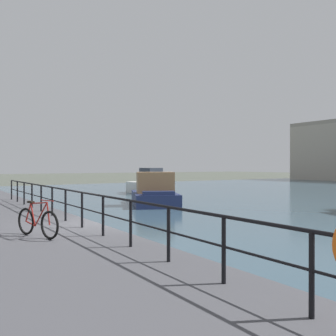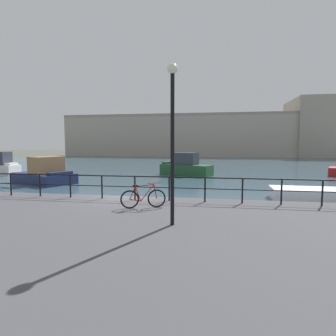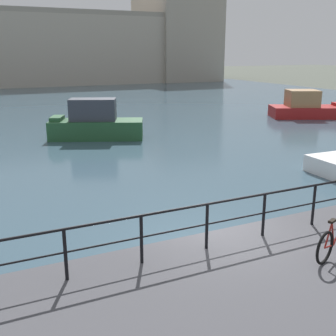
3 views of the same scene
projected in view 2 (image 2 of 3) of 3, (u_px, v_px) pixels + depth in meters
The scene contains 9 objects.
ground_plane at pixel (126, 212), 12.97m from camera, with size 240.00×240.00×0.00m, color #4C5147.
water_basin at pixel (186, 165), 42.66m from camera, with size 80.00×60.00×0.01m, color #385160.
quay_promenade at pixel (41, 263), 6.54m from camera, with size 56.00×13.00×0.80m, color #47474C.
harbor_building at pixel (218, 136), 72.74m from camera, with size 70.42×15.47×14.57m.
moored_small_launch at pixel (45, 174), 22.51m from camera, with size 6.11×4.85×2.24m.
moored_blue_motorboat at pixel (185, 167), 28.42m from camera, with size 5.81×3.94×2.38m.
quay_railing at pixel (118, 183), 12.11m from camera, with size 20.31×0.07×1.08m.
parked_bicycle at pixel (143, 198), 10.43m from camera, with size 1.69×0.65×0.98m.
quay_lamp_post at pixel (172, 124), 8.01m from camera, with size 0.32×0.32×4.86m.
Camera 2 is at (4.07, -12.23, 3.29)m, focal length 28.69 mm.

